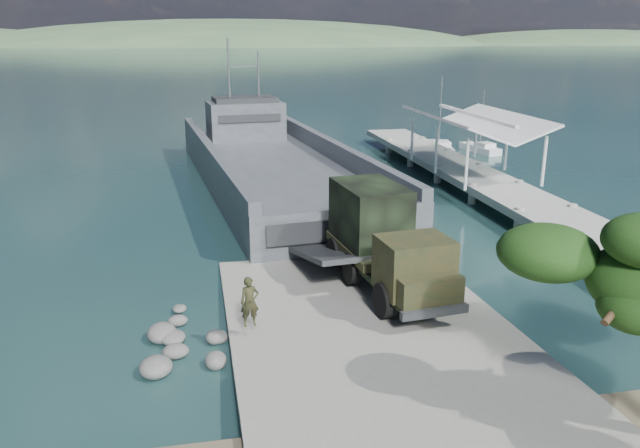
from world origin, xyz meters
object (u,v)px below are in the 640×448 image
at_px(soldier, 250,312).
at_px(sailboat_near, 439,148).
at_px(military_truck, 383,239).
at_px(pier, 478,170).
at_px(landing_craft, 274,174).
at_px(sailboat_far, 481,149).

xyz_separation_m(soldier, sailboat_near, (20.29, 33.95, -1.00)).
distance_m(military_truck, soldier, 6.91).
height_order(pier, landing_craft, landing_craft).
xyz_separation_m(pier, sailboat_near, (3.03, 14.68, -1.22)).
bearing_deg(sailboat_far, soldier, -136.24).
bearing_deg(landing_craft, sailboat_far, 19.17).
xyz_separation_m(pier, sailboat_far, (6.90, 14.09, -1.29)).
bearing_deg(landing_craft, military_truck, -90.22).
distance_m(soldier, sailboat_far, 41.21).
xyz_separation_m(military_truck, sailboat_far, (18.37, 29.75, -2.14)).
height_order(soldier, sailboat_far, sailboat_far).
bearing_deg(sailboat_near, sailboat_far, 1.06).
distance_m(landing_craft, military_truck, 20.42).
height_order(military_truck, soldier, military_truck).
height_order(soldier, sailboat_near, sailboat_near).
height_order(landing_craft, military_truck, landing_craft).
height_order(pier, sailboat_far, sailboat_far).
xyz_separation_m(sailboat_near, sailboat_far, (3.87, -0.58, -0.07)).
bearing_deg(pier, soldier, -131.85).
xyz_separation_m(landing_craft, sailboat_far, (20.36, 9.48, -0.59)).
relative_size(landing_craft, sailboat_near, 5.31).
bearing_deg(sailboat_near, landing_craft, -138.96).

